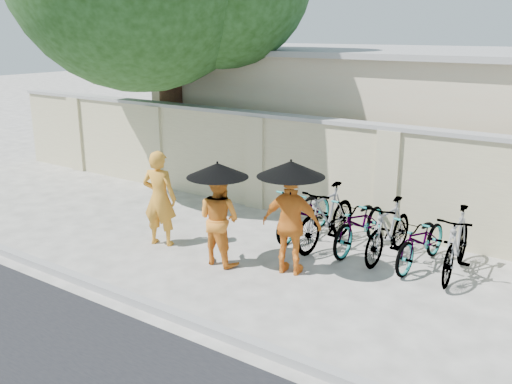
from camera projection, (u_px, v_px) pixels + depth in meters
The scene contains 15 objects.
ground at pixel (199, 262), 9.60m from camera, with size 80.00×80.00×0.00m, color beige.
kerb at pixel (123, 296), 8.25m from camera, with size 40.00×0.16×0.12m, color gray.
compound_wall at pixel (342, 175), 11.29m from camera, with size 20.00×0.30×2.00m, color beige.
building_behind at pixel (454, 124), 13.56m from camera, with size 14.00×6.00×3.20m, color beige.
monk_left at pixel (160, 198), 10.17m from camera, with size 0.63×0.42×1.74m, color orange.
monk_center at pixel (219, 218), 9.36m from camera, with size 0.76×0.59×1.56m, color orange.
parasol_center at pixel (217, 170), 9.04m from camera, with size 1.00×1.00×0.85m.
monk_right at pixel (292, 224), 8.95m from camera, with size 0.96×0.40×1.65m, color orange.
parasol_right at pixel (291, 169), 8.62m from camera, with size 1.05×1.05×0.93m.
bike_0 at pixel (305, 212), 10.68m from camera, with size 0.63×1.82×0.95m, color gray.
bike_1 at pixel (326, 216), 10.16m from camera, with size 0.53×1.88×1.13m, color gray.
bike_2 at pixel (361, 223), 10.03m from camera, with size 0.65×1.87×0.98m, color gray.
bike_3 at pixel (389, 230), 9.60m from camera, with size 0.48×1.72×1.03m, color gray.
bike_4 at pixel (422, 240), 9.32m from camera, with size 0.60×1.72×0.90m, color gray.
bike_5 at pixel (457, 243), 8.93m from camera, with size 0.51×1.80×1.08m, color gray.
Camera 1 is at (5.91, -6.73, 3.78)m, focal length 40.00 mm.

